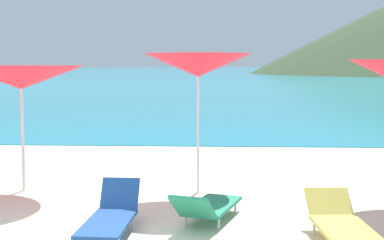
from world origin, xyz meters
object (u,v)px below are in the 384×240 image
(lounge_chair_2, at_px, (340,221))
(umbrella_3, at_px, (21,78))
(lounge_chair_4, at_px, (207,206))
(lounge_chair_6, at_px, (111,216))
(umbrella_4, at_px, (198,65))

(lounge_chair_2, bearing_deg, umbrella_3, 148.47)
(lounge_chair_2, relative_size, lounge_chair_4, 0.85)
(lounge_chair_4, relative_size, lounge_chair_6, 1.14)
(umbrella_4, relative_size, lounge_chair_2, 1.58)
(umbrella_4, distance_m, lounge_chair_2, 3.73)
(umbrella_3, relative_size, lounge_chair_4, 1.35)
(umbrella_3, relative_size, umbrella_4, 1.00)
(lounge_chair_2, bearing_deg, lounge_chair_4, 154.34)
(lounge_chair_2, distance_m, lounge_chair_6, 2.92)
(umbrella_4, bearing_deg, lounge_chair_4, -83.82)
(umbrella_3, xyz_separation_m, lounge_chair_4, (3.28, -1.90, -1.75))
(lounge_chair_4, xyz_separation_m, lounge_chair_6, (-1.24, -0.62, 0.02))
(lounge_chair_4, bearing_deg, umbrella_4, -66.95)
(lounge_chair_4, distance_m, lounge_chair_6, 1.38)
(umbrella_4, relative_size, lounge_chair_6, 1.54)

